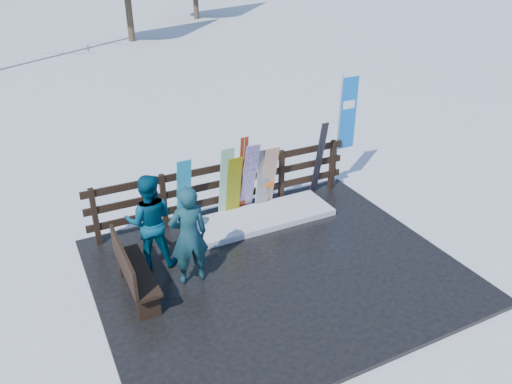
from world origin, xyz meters
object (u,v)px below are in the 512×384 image
bench (132,270)px  snowboard_2 (234,187)px  snowboard_3 (249,178)px  person_back (150,221)px  snowboard_5 (269,178)px  snowboard_0 (184,194)px  snowboard_4 (263,180)px  person_front (189,236)px  snowboard_1 (226,183)px  rental_flag (346,118)px

bench → snowboard_2: size_ratio=1.09×
snowboard_3 → bench: bearing=-150.4°
person_back → snowboard_5: bearing=-142.0°
snowboard_0 → person_back: person_back is taller
snowboard_4 → person_front: person_front is taller
snowboard_1 → snowboard_5: 0.96m
rental_flag → person_back: (-4.76, -1.12, -0.75)m
snowboard_5 → person_front: 2.81m
bench → snowboard_5: 3.64m
snowboard_1 → person_front: 2.09m
rental_flag → person_front: 4.77m
bench → rental_flag: bearing=19.4°
bench → snowboard_5: bearing=26.1°
snowboard_2 → snowboard_5: 0.79m
snowboard_0 → snowboard_4: bearing=0.0°
rental_flag → person_back: bearing=-166.8°
snowboard_3 → snowboard_5: (0.45, 0.00, -0.08)m
snowboard_3 → snowboard_4: snowboard_3 is taller
snowboard_0 → snowboard_1: snowboard_1 is taller
bench → snowboard_3: 3.24m
snowboard_5 → person_back: bearing=-162.8°
rental_flag → person_front: size_ratio=1.49×
bench → snowboard_3: size_ratio=0.91×
bench → rental_flag: (5.29, 1.87, 1.09)m
person_front → rental_flag: bearing=-154.1°
snowboard_2 → person_front: (-1.51, -1.60, 0.19)m
person_back → rental_flag: bearing=-146.0°
rental_flag → snowboard_2: bearing=-174.5°
person_front → snowboard_2: bearing=-130.8°
bench → snowboard_4: bearing=27.0°
snowboard_1 → person_back: 1.96m
snowboard_4 → rental_flag: (2.16, 0.27, 0.91)m
bench → snowboard_4: snowboard_4 is taller
snowboard_2 → rental_flag: rental_flag is taller
bench → snowboard_0: snowboard_0 is taller
snowboard_2 → snowboard_4: snowboard_4 is taller
bench → rental_flag: size_ratio=0.58×
snowboard_5 → rental_flag: 2.23m
snowboard_3 → snowboard_4: (0.32, 0.00, -0.10)m
snowboard_4 → snowboard_5: snowboard_5 is taller
snowboard_4 → rental_flag: size_ratio=0.54×
snowboard_0 → rental_flag: size_ratio=0.59×
snowboard_2 → rental_flag: bearing=5.5°
snowboard_0 → snowboard_1: size_ratio=0.96×
snowboard_0 → bench: bearing=-131.9°
snowboard_1 → snowboard_4: snowboard_1 is taller
snowboard_2 → bench: bearing=-147.1°
bench → snowboard_2: bearing=32.9°
bench → snowboard_0: (1.43, 1.60, 0.24)m
person_back → bench: bearing=75.4°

